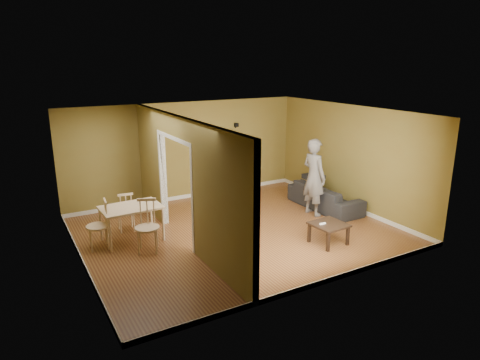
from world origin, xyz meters
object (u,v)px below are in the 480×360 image
person (314,171)px  dining_table (131,210)px  sofa (325,193)px  chair_left (98,225)px  chair_far (125,211)px  chair_near (147,226)px  coffee_table (329,227)px  bookshelf (222,164)px

person → dining_table: 4.34m
sofa → person: (-0.55, -0.19, 0.70)m
chair_left → chair_far: 0.98m
sofa → chair_left: size_ratio=2.11×
dining_table → chair_near: (0.12, -0.67, -0.15)m
sofa → chair_near: chair_near is taller
coffee_table → chair_left: size_ratio=0.66×
coffee_table → dining_table: bearing=148.0°
dining_table → sofa: bearing=-4.9°
dining_table → chair_far: size_ratio=1.32×
chair_left → chair_far: (0.72, 0.65, -0.05)m
chair_near → sofa: bearing=26.0°
coffee_table → chair_near: 3.64m
sofa → bookshelf: bearing=36.1°
sofa → coffee_table: sofa is taller
person → coffee_table: size_ratio=3.35×
coffee_table → chair_left: 4.63m
dining_table → chair_far: 0.64m
bookshelf → chair_left: size_ratio=1.76×
person → bookshelf: (-1.18, 2.55, -0.22)m
sofa → chair_far: (-4.79, 1.01, 0.05)m
coffee_table → chair_near: (-3.32, 1.48, 0.15)m
sofa → dining_table: size_ratio=1.76×
dining_table → chair_left: chair_left is taller
chair_far → bookshelf: bearing=-150.3°
bookshelf → chair_far: 3.37m
bookshelf → coffee_table: size_ratio=2.67×
person → chair_left: bearing=79.0°
chair_near → chair_far: size_ratio=1.15×
bookshelf → coffee_table: 4.14m
person → dining_table: (-4.28, 0.61, -0.43)m
chair_far → sofa: bearing=174.0°
dining_table → person: bearing=-8.1°
person → coffee_table: bearing=146.9°
bookshelf → chair_near: 3.98m
coffee_table → bookshelf: bearing=94.8°
chair_left → chair_far: bearing=138.3°
dining_table → chair_near: chair_near is taller
bookshelf → chair_near: bearing=-138.8°
chair_left → chair_near: bearing=58.8°
chair_left → chair_near: chair_near is taller
dining_table → chair_near: size_ratio=1.15×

